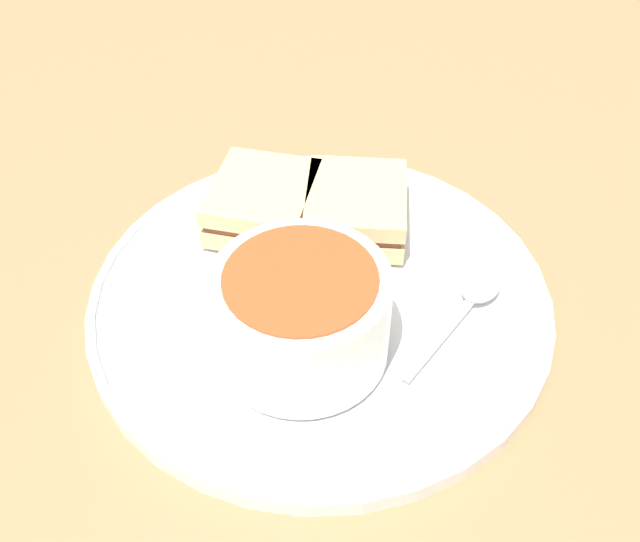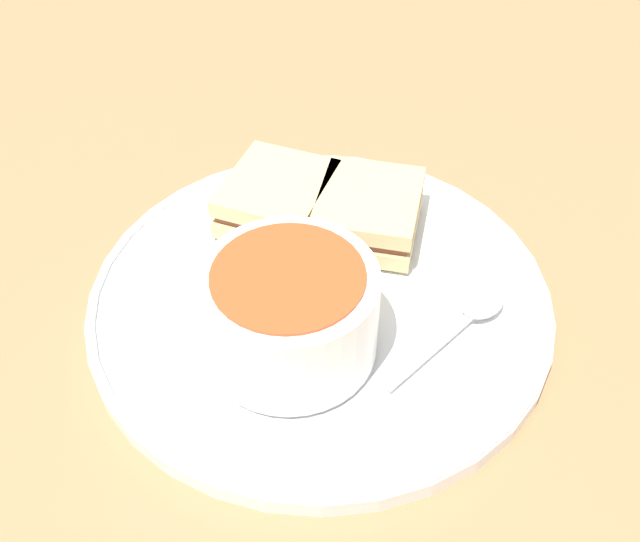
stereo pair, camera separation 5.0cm
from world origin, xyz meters
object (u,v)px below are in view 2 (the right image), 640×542
(spoon, at_px, (475,310))
(sandwich_half_near, at_px, (368,212))
(sandwich_half_far, at_px, (277,198))
(soup_bowl, at_px, (289,312))

(spoon, xyz_separation_m, sandwich_half_near, (-0.11, 0.01, 0.01))
(sandwich_half_far, bearing_deg, spoon, 7.37)
(soup_bowl, distance_m, sandwich_half_far, 0.13)
(spoon, bearing_deg, soup_bowl, 147.74)
(spoon, distance_m, sandwich_half_near, 0.11)
(sandwich_half_near, bearing_deg, spoon, -7.43)
(soup_bowl, relative_size, sandwich_half_near, 1.01)
(sandwich_half_near, distance_m, sandwich_half_far, 0.07)
(soup_bowl, distance_m, spoon, 0.13)
(spoon, bearing_deg, sandwich_half_far, 97.80)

